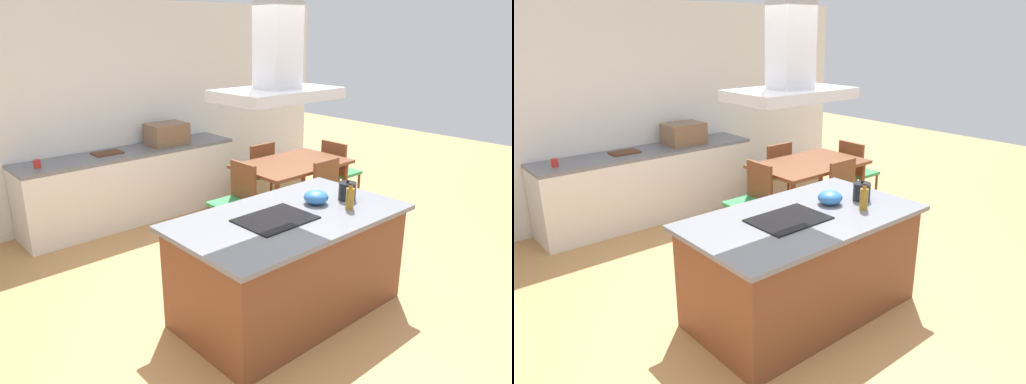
% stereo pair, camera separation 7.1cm
% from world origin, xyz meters
% --- Properties ---
extents(ground, '(16.00, 16.00, 0.00)m').
position_xyz_m(ground, '(0.00, 1.50, 0.00)').
color(ground, tan).
extents(wall_back, '(7.20, 0.10, 2.70)m').
position_xyz_m(wall_back, '(0.00, 3.25, 1.35)').
color(wall_back, white).
rests_on(wall_back, ground).
extents(kitchen_island, '(1.97, 1.11, 0.90)m').
position_xyz_m(kitchen_island, '(0.00, 0.00, 0.45)').
color(kitchen_island, brown).
rests_on(kitchen_island, ground).
extents(cooktop, '(0.60, 0.44, 0.01)m').
position_xyz_m(cooktop, '(-0.16, 0.00, 0.91)').
color(cooktop, black).
rests_on(cooktop, kitchen_island).
extents(tea_kettle, '(0.21, 0.15, 0.18)m').
position_xyz_m(tea_kettle, '(0.65, -0.07, 0.98)').
color(tea_kettle, black).
rests_on(tea_kettle, kitchen_island).
extents(olive_oil_bottle, '(0.07, 0.07, 0.23)m').
position_xyz_m(olive_oil_bottle, '(0.48, -0.23, 1.00)').
color(olive_oil_bottle, olive).
rests_on(olive_oil_bottle, kitchen_island).
extents(mixing_bowl, '(0.22, 0.22, 0.12)m').
position_xyz_m(mixing_bowl, '(0.36, 0.04, 0.96)').
color(mixing_bowl, '#2D6BB7').
rests_on(mixing_bowl, kitchen_island).
extents(back_counter, '(2.79, 0.62, 0.90)m').
position_xyz_m(back_counter, '(0.07, 2.88, 0.45)').
color(back_counter, silver).
rests_on(back_counter, ground).
extents(countertop_microwave, '(0.50, 0.38, 0.28)m').
position_xyz_m(countertop_microwave, '(0.61, 2.88, 1.04)').
color(countertop_microwave, brown).
rests_on(countertop_microwave, back_counter).
extents(coffee_mug_red, '(0.08, 0.08, 0.09)m').
position_xyz_m(coffee_mug_red, '(-1.06, 2.84, 0.95)').
color(coffee_mug_red, red).
rests_on(coffee_mug_red, back_counter).
extents(cutting_board, '(0.34, 0.24, 0.02)m').
position_xyz_m(cutting_board, '(-0.21, 2.93, 0.91)').
color(cutting_board, '#59331E').
rests_on(cutting_board, back_counter).
extents(dining_table, '(1.40, 0.90, 0.75)m').
position_xyz_m(dining_table, '(1.60, 1.53, 0.67)').
color(dining_table, brown).
rests_on(dining_table, ground).
extents(chair_facing_back_wall, '(0.42, 0.42, 0.89)m').
position_xyz_m(chair_facing_back_wall, '(1.60, 2.19, 0.51)').
color(chair_facing_back_wall, '#33934C').
rests_on(chair_facing_back_wall, ground).
extents(chair_facing_island, '(0.42, 0.42, 0.89)m').
position_xyz_m(chair_facing_island, '(1.60, 0.86, 0.51)').
color(chair_facing_island, '#33934C').
rests_on(chair_facing_island, ground).
extents(chair_at_right_end, '(0.42, 0.42, 0.89)m').
position_xyz_m(chair_at_right_end, '(2.51, 1.53, 0.51)').
color(chair_at_right_end, '#33934C').
rests_on(chair_at_right_end, ground).
extents(chair_at_left_end, '(0.42, 0.42, 0.89)m').
position_xyz_m(chair_at_left_end, '(0.68, 1.53, 0.51)').
color(chair_at_left_end, '#33934C').
rests_on(chair_at_left_end, ground).
extents(range_hood, '(0.90, 0.55, 0.78)m').
position_xyz_m(range_hood, '(-0.16, 0.00, 2.10)').
color(range_hood, '#ADADB2').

